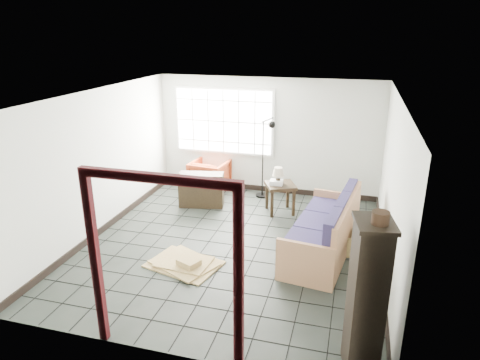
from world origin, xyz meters
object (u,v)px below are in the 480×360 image
(futon_sofa, at_px, (326,233))
(tall_shelf, at_px, (366,298))
(armchair, at_px, (210,174))
(side_table, at_px, (280,189))

(futon_sofa, relative_size, tall_shelf, 1.32)
(armchair, bearing_deg, side_table, 163.46)
(futon_sofa, height_order, tall_shelf, tall_shelf)
(side_table, bearing_deg, tall_shelf, -68.02)
(futon_sofa, height_order, side_table, futon_sofa)
(futon_sofa, bearing_deg, side_table, 133.52)
(side_table, height_order, tall_shelf, tall_shelf)
(side_table, bearing_deg, armchair, 156.56)
(side_table, bearing_deg, futon_sofa, -54.44)
(futon_sofa, bearing_deg, armchair, 149.63)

